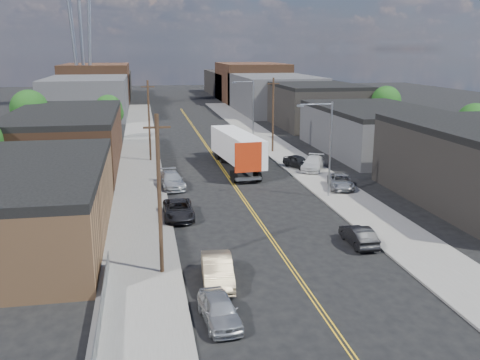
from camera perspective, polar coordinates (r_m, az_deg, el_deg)
name	(u,v)px	position (r m, az deg, el deg)	size (l,w,h in m)	color
ground	(202,140)	(83.00, -4.03, 4.30)	(260.00, 260.00, 0.00)	black
centerline	(216,159)	(68.36, -2.61, 2.27)	(0.32, 120.00, 0.01)	gold
sidewalk_left	(140,161)	(67.75, -10.60, 2.00)	(5.00, 140.00, 0.15)	slate
sidewalk_right	(288,156)	(70.23, 5.10, 2.60)	(5.00, 140.00, 0.15)	slate
warehouse_tan	(20,203)	(41.81, -22.43, -2.31)	(12.00, 22.00, 5.60)	brown
warehouse_brown	(66,139)	(66.79, -18.04, 4.21)	(12.00, 26.00, 6.60)	#4A2E1D
industrial_right_b	(375,130)	(74.92, 14.24, 5.24)	(14.00, 24.00, 6.10)	#37373A
industrial_right_c	(315,105)	(98.88, 8.02, 7.95)	(14.00, 22.00, 7.60)	black
skyline_left_a	(88,97)	(117.29, -15.92, 8.56)	(16.00, 30.00, 8.00)	#37373A
skyline_right_a	(274,94)	(120.32, 3.64, 9.17)	(16.00, 30.00, 8.00)	#37373A
skyline_left_b	(97,84)	(142.06, -15.04, 9.84)	(16.00, 26.00, 10.00)	#4A2E1D
skyline_right_b	(251,82)	(144.58, 1.22, 10.36)	(16.00, 26.00, 10.00)	#4A2E1D
skyline_left_c	(102,85)	(162.06, -14.48, 9.78)	(16.00, 40.00, 7.00)	black
skyline_right_c	(238,84)	(164.27, -0.21, 10.25)	(16.00, 40.00, 7.00)	black
streetlight_near	(326,142)	(49.95, 9.21, 4.03)	(3.39, 0.25, 9.00)	gray
streetlight_far	(251,104)	(83.46, 1.15, 8.07)	(3.39, 0.25, 9.00)	gray
utility_pole_left_near	(159,194)	(32.51, -8.60, -1.53)	(1.60, 0.26, 10.00)	black
utility_pole_left_far	(149,120)	(66.92, -9.67, 6.30)	(1.60, 0.26, 10.00)	black
utility_pole_right	(273,115)	(71.98, 3.54, 6.98)	(1.60, 0.26, 10.00)	black
chainlink_fence	(100,319)	(28.17, -14.70, -14.16)	(0.05, 16.00, 1.22)	slate
tree_left_mid	(30,111)	(78.24, -21.49, 6.86)	(5.10, 5.04, 8.37)	black
tree_left_far	(109,111)	(84.01, -13.81, 7.20)	(4.35, 4.20, 6.97)	black
tree_right_near	(475,125)	(69.97, 23.77, 5.43)	(4.60, 4.48, 7.44)	black
tree_right_far	(386,103)	(90.66, 15.34, 7.95)	(4.85, 4.76, 7.91)	black
semi_truck	(234,147)	(62.80, -0.59, 3.58)	(4.29, 17.08, 4.41)	silver
car_left_a	(219,310)	(28.04, -2.22, -13.64)	(1.73, 4.30, 1.47)	#A7AAAD
car_left_b	(217,270)	(32.30, -2.43, -9.61)	(1.75, 5.01, 1.65)	#917E5F
car_left_c	(178,210)	(44.49, -6.59, -3.17)	(2.43, 5.27, 1.47)	black
car_left_d	(171,180)	(54.29, -7.34, -0.01)	(2.23, 5.48, 1.59)	#B1B5B7
car_right_oncoming	(359,236)	(39.24, 12.53, -5.81)	(1.49, 4.26, 1.40)	black
car_right_lot_a	(341,181)	(54.09, 10.70, -0.15)	(2.27, 4.93, 1.37)	#A0A3A5
car_right_lot_b	(313,163)	(61.77, 7.79, 1.77)	(2.13, 5.23, 1.52)	silver
car_right_lot_c	(298,162)	(62.76, 6.22, 1.97)	(1.71, 4.26, 1.45)	black
car_ahead_truck	(228,154)	(67.59, -1.26, 2.82)	(2.61, 5.65, 1.57)	black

